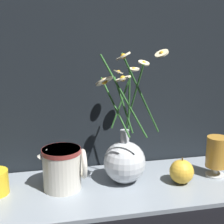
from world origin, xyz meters
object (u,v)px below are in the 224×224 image
object	(u,v)px
vase_with_flowers	(125,158)
ceramic_pitcher	(63,167)
tea_glass	(216,153)
orange_fruit	(182,172)

from	to	relation	value
vase_with_flowers	ceramic_pitcher	bearing A→B (deg)	-179.43
vase_with_flowers	tea_glass	world-z (taller)	vase_with_flowers
vase_with_flowers	orange_fruit	distance (m)	0.17
ceramic_pitcher	orange_fruit	world-z (taller)	ceramic_pitcher
ceramic_pitcher	orange_fruit	distance (m)	0.34
ceramic_pitcher	orange_fruit	bearing A→B (deg)	-6.80
ceramic_pitcher	vase_with_flowers	bearing A→B (deg)	0.57
vase_with_flowers	tea_glass	bearing A→B (deg)	-3.57
vase_with_flowers	tea_glass	xyz separation A→B (m)	(0.28, -0.02, -0.00)
orange_fruit	ceramic_pitcher	bearing A→B (deg)	173.20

